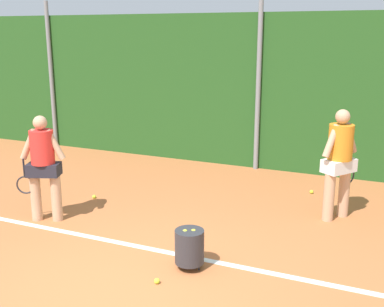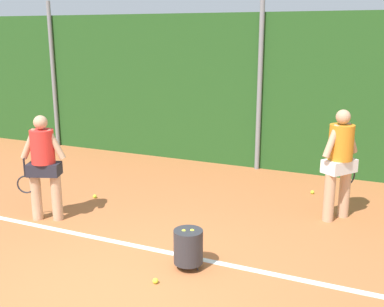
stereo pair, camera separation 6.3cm
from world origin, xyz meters
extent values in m
plane|color=#B76638|center=(0.00, 1.64, 0.00)|extent=(28.08, 28.08, 0.00)
cube|color=#23511E|center=(0.00, 5.58, 1.60)|extent=(18.25, 0.25, 3.20)
cylinder|color=gray|center=(-5.26, 5.41, 1.77)|extent=(0.10, 0.10, 3.54)
cylinder|color=gray|center=(0.00, 5.41, 1.77)|extent=(0.10, 0.10, 3.54)
cube|color=white|center=(0.00, 1.12, 0.00)|extent=(13.34, 0.10, 0.01)
cylinder|color=tan|center=(-2.02, 1.44, 0.36)|extent=(0.16, 0.16, 0.72)
cylinder|color=tan|center=(-2.31, 1.33, 0.36)|extent=(0.16, 0.16, 0.72)
cube|color=#23232D|center=(-2.17, 1.39, 0.81)|extent=(0.55, 0.43, 0.19)
cylinder|color=red|center=(-2.17, 1.39, 1.16)|extent=(0.35, 0.35, 0.51)
sphere|color=tan|center=(-2.17, 1.39, 1.53)|extent=(0.21, 0.21, 0.21)
cylinder|color=tan|center=(-1.98, 1.46, 1.20)|extent=(0.28, 0.17, 0.48)
cylinder|color=tan|center=(-2.35, 1.31, 1.20)|extent=(0.28, 0.17, 0.48)
cylinder|color=black|center=(-2.41, 1.24, 0.85)|extent=(0.03, 0.03, 0.28)
torus|color=#26262B|center=(-2.41, 1.24, 0.58)|extent=(0.27, 0.12, 0.28)
cylinder|color=tan|center=(1.81, 3.10, 0.38)|extent=(0.17, 0.17, 0.75)
cylinder|color=tan|center=(2.00, 3.38, 0.38)|extent=(0.17, 0.17, 0.75)
cube|color=white|center=(1.90, 3.24, 0.85)|extent=(0.53, 0.58, 0.20)
cylinder|color=orange|center=(1.90, 3.24, 1.22)|extent=(0.37, 0.37, 0.53)
sphere|color=tan|center=(1.90, 3.24, 1.61)|extent=(0.22, 0.22, 0.22)
cylinder|color=tan|center=(1.79, 3.07, 1.26)|extent=(0.22, 0.27, 0.51)
cylinder|color=tan|center=(2.02, 3.41, 1.26)|extent=(0.22, 0.27, 0.51)
cylinder|color=black|center=(2.03, 3.51, 0.90)|extent=(0.03, 0.03, 0.28)
torus|color=#26262B|center=(2.03, 3.51, 0.63)|extent=(0.18, 0.25, 0.28)
cylinder|color=#2D2D33|center=(0.47, 0.85, 0.29)|extent=(0.36, 0.36, 0.42)
cylinder|color=#2D2D33|center=(0.60, 0.85, 0.04)|extent=(0.02, 0.02, 0.08)
cylinder|color=#2D2D33|center=(0.35, 0.85, 0.04)|extent=(0.02, 0.02, 0.08)
cylinder|color=#2D2D33|center=(0.47, 0.97, 0.04)|extent=(0.02, 0.02, 0.08)
sphere|color=#CCDB33|center=(0.51, 0.88, 0.48)|extent=(0.07, 0.07, 0.07)
sphere|color=#CCDB33|center=(0.42, 0.83, 0.48)|extent=(0.07, 0.07, 0.07)
sphere|color=#CCDB33|center=(1.37, 4.25, 0.03)|extent=(0.07, 0.07, 0.07)
sphere|color=#CCDB33|center=(0.28, 0.36, 0.03)|extent=(0.07, 0.07, 0.07)
sphere|color=#CCDB33|center=(-2.07, 2.48, 0.03)|extent=(0.07, 0.07, 0.07)
camera|label=1|loc=(2.60, -3.98, 2.83)|focal=44.19mm
camera|label=2|loc=(2.66, -3.96, 2.83)|focal=44.19mm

